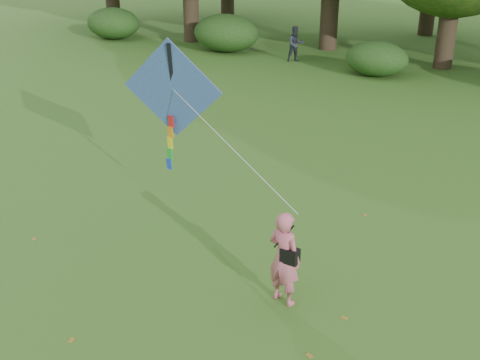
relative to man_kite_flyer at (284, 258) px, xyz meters
The scene contains 7 objects.
ground 1.29m from the man_kite_flyer, 119.29° to the right, with size 100.00×100.00×0.00m, color #265114.
man_kite_flyer is the anchor object (origin of this frame).
bystander_left 18.81m from the man_kite_flyer, 116.96° to the left, with size 0.78×0.61×1.61m, color #292C36.
crossbody_bag 0.17m from the man_kite_flyer, 14.61° to the right, with size 0.43×0.20×0.70m.
flying_kite 4.73m from the man_kite_flyer, 152.82° to the left, with size 5.22×2.36×3.05m.
shrub_band 16.81m from the man_kite_flyer, 94.05° to the left, with size 39.15×3.22×1.88m.
fallen_leaves 1.36m from the man_kite_flyer, 61.48° to the left, with size 10.57×9.99×0.01m.
Camera 1 is at (4.55, -7.01, 6.23)m, focal length 45.00 mm.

